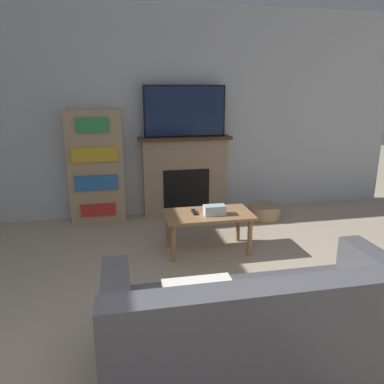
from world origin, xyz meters
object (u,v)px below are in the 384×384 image
fireplace (185,176)px  bookshelf (96,167)px  couch (264,339)px  coffee_table (208,219)px  storage_basket (265,212)px  tv (185,111)px

fireplace → bookshelf: (-1.16, -0.02, 0.18)m
couch → coffee_table: size_ratio=1.97×
bookshelf → storage_basket: 2.28m
coffee_table → storage_basket: bearing=40.7°
couch → coffee_table: bearing=85.9°
coffee_table → storage_basket: coffee_table is taller
storage_basket → fireplace: bearing=157.7°
coffee_table → bookshelf: bearing=133.2°
tv → couch: bearing=-92.3°
fireplace → storage_basket: fireplace is taller
couch → storage_basket: size_ratio=4.15×
tv → storage_basket: (1.00, -0.39, -1.30)m
couch → bookshelf: 3.31m
couch → storage_basket: (1.13, 2.73, -0.20)m
coffee_table → storage_basket: size_ratio=2.11×
coffee_table → couch: bearing=-94.1°
couch → storage_basket: 2.96m
coffee_table → tv: bearing=90.5°
tv → couch: tv is taller
tv → coffee_table: 1.62m
storage_basket → couch: bearing=-112.4°
fireplace → coffee_table: (0.01, -1.27, -0.18)m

